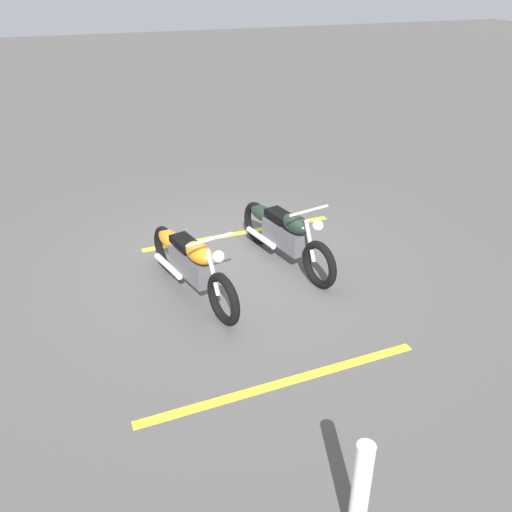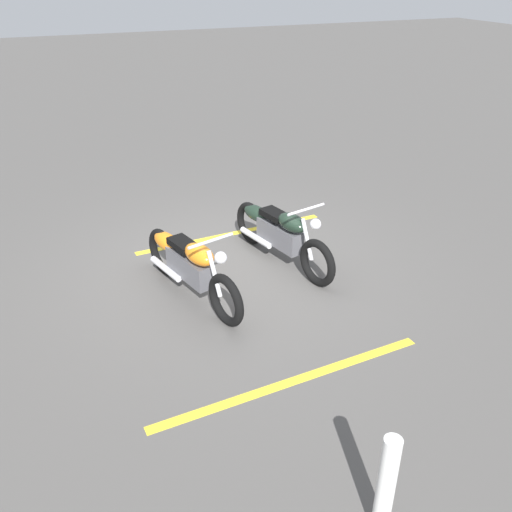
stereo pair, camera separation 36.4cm
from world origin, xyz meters
The scene contains 6 objects.
ground_plane centered at (0.00, 0.00, 0.00)m, with size 60.00×60.00×0.00m, color #514F4C.
motorcycle_bright_foreground centered at (0.52, -0.76, 0.46)m, with size 2.18×0.81×1.04m.
motorcycle_dark_foreground centered at (0.12, 0.72, 0.46)m, with size 2.20×0.78×1.04m.
bollard_post centered at (4.39, -0.38, 0.48)m, with size 0.14×0.14×0.96m, color white.
parking_stripe_near centered at (-0.98, 0.39, 0.00)m, with size 3.20×0.12×0.01m, color yellow.
parking_stripe_mid centered at (2.60, -0.26, 0.00)m, with size 3.20×0.12×0.01m, color yellow.
Camera 1 is at (6.68, -2.00, 3.93)m, focal length 38.37 mm.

